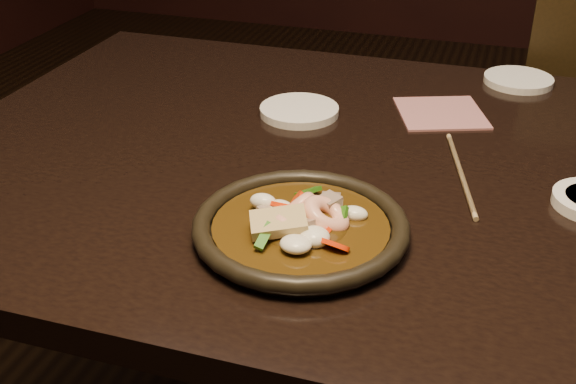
% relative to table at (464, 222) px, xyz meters
% --- Properties ---
extents(table, '(1.60, 0.90, 0.75)m').
position_rel_table_xyz_m(table, '(0.00, 0.00, 0.00)').
color(table, black).
rests_on(table, floor).
extents(plate, '(0.26, 0.26, 0.03)m').
position_rel_table_xyz_m(plate, '(-0.18, -0.22, 0.09)').
color(plate, black).
rests_on(plate, table).
extents(stirfry, '(0.14, 0.16, 0.06)m').
position_rel_table_xyz_m(stirfry, '(-0.18, -0.22, 0.10)').
color(stirfry, '#38240A').
rests_on(stirfry, plate).
extents(saucer_left, '(0.13, 0.13, 0.01)m').
position_rel_table_xyz_m(saucer_left, '(-0.29, 0.13, 0.08)').
color(saucer_left, white).
rests_on(saucer_left, table).
extents(saucer_right, '(0.12, 0.12, 0.01)m').
position_rel_table_xyz_m(saucer_right, '(0.05, 0.39, 0.08)').
color(saucer_right, white).
rests_on(saucer_right, table).
extents(chopsticks, '(0.07, 0.24, 0.01)m').
position_rel_table_xyz_m(chopsticks, '(-0.01, -0.01, 0.08)').
color(chopsticks, tan).
rests_on(chopsticks, table).
extents(napkin, '(0.17, 0.17, 0.00)m').
position_rel_table_xyz_m(napkin, '(-0.07, 0.20, 0.08)').
color(napkin, '#AD6A6C').
rests_on(napkin, table).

